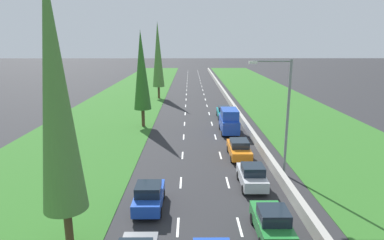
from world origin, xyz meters
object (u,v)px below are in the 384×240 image
Objects in this scene: teal_sedan_right_lane at (224,112)px; street_light_mast at (284,110)px; blue_van_right_lane at (229,121)px; poplar_tree_second at (142,71)px; silver_hatchback_right_lane at (252,176)px; blue_hatchback_left_lane at (149,196)px; green_hatchback_right_lane at (272,222)px; poplar_tree_nearest at (55,93)px; poplar_tree_third at (158,55)px; orange_sedan_right_lane at (239,149)px.

street_light_mast is at bearing -83.15° from teal_sedan_right_lane.
blue_van_right_lane is 12.00m from poplar_tree_second.
teal_sedan_right_lane is (0.21, 7.69, -0.59)m from blue_van_right_lane.
teal_sedan_right_lane is at bearing 24.01° from poplar_tree_second.
silver_hatchback_right_lane is 1.00× the size of blue_hatchback_left_lane.
green_hatchback_right_lane is 12.69m from poplar_tree_nearest.
poplar_tree_third is at bearing 123.03° from teal_sedan_right_lane.
blue_van_right_lane is (0.11, 20.61, 0.56)m from green_hatchback_right_lane.
poplar_tree_third is (-10.42, 16.04, 7.14)m from teal_sedan_right_lane.
blue_hatchback_left_lane is (-7.01, -9.36, 0.02)m from orange_sedan_right_lane.
street_light_mast is (2.61, 2.22, 4.40)m from silver_hatchback_right_lane.
blue_hatchback_left_lane is (-7.03, -3.12, 0.00)m from silver_hatchback_right_lane.
orange_sedan_right_lane is at bearing 53.17° from blue_hatchback_left_lane.
blue_van_right_lane is at bearing 89.74° from orange_sedan_right_lane.
poplar_tree_nearest is (-10.58, -7.12, 7.10)m from silver_hatchback_right_lane.
blue_van_right_lane is 0.42× the size of poplar_tree_second.
street_light_mast reaches higher than blue_van_right_lane.
street_light_mast is at bearing -77.96° from blue_van_right_lane.
poplar_tree_nearest is 45.22m from poplar_tree_third.
orange_sedan_right_lane is at bearing -90.26° from blue_van_right_lane.
green_hatchback_right_lane and blue_hatchback_left_lane have the same top height.
silver_hatchback_right_lane reaches higher than teal_sedan_right_lane.
green_hatchback_right_lane reaches higher than orange_sedan_right_lane.
street_light_mast is (2.59, -12.15, 3.83)m from blue_van_right_lane.
green_hatchback_right_lane is 0.80× the size of blue_van_right_lane.
poplar_tree_nearest is at bearing -144.69° from street_light_mast.
green_hatchback_right_lane is 9.92m from street_light_mast.
blue_van_right_lane is 0.36× the size of poplar_tree_nearest.
poplar_tree_second reaches higher than silver_hatchback_right_lane.
blue_hatchback_left_lane is 0.87× the size of teal_sedan_right_lane.
poplar_tree_nearest is 1.53× the size of street_light_mast.
green_hatchback_right_lane is 7.61m from blue_hatchback_left_lane.
blue_van_right_lane is at bearing 102.04° from street_light_mast.
blue_hatchback_left_lane is at bearing -156.07° from silver_hatchback_right_lane.
blue_hatchback_left_lane is at bearing 48.43° from poplar_tree_nearest.
silver_hatchback_right_lane is at bearing -89.87° from orange_sedan_right_lane.
poplar_tree_nearest reaches higher than blue_hatchback_left_lane.
green_hatchback_right_lane is at bearing -77.17° from poplar_tree_third.
silver_hatchback_right_lane is 0.80× the size of blue_van_right_lane.
poplar_tree_third reaches higher than poplar_tree_second.
blue_van_right_lane is 0.54× the size of street_light_mast.
street_light_mast is (12.81, -35.87, -2.72)m from poplar_tree_third.
street_light_mast reaches higher than silver_hatchback_right_lane.
green_hatchback_right_lane is 20.62m from blue_van_right_lane.
blue_van_right_lane is 26.65m from poplar_tree_third.
green_hatchback_right_lane is 28.31m from teal_sedan_right_lane.
poplar_tree_nearest reaches higher than blue_van_right_lane.
teal_sedan_right_lane is (7.26, 25.18, -0.02)m from blue_hatchback_left_lane.
poplar_tree_nearest is at bearing -116.25° from blue_van_right_lane.
orange_sedan_right_lane is 0.50× the size of street_light_mast.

